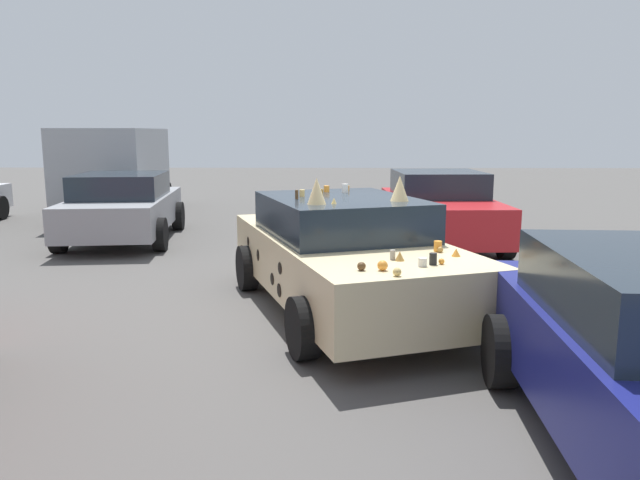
{
  "coord_description": "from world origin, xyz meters",
  "views": [
    {
      "loc": [
        -7.34,
        0.19,
        2.22
      ],
      "look_at": [
        0.0,
        0.3,
        0.9
      ],
      "focal_mm": 34.19,
      "sensor_mm": 36.0,
      "label": 1
    }
  ],
  "objects_px": {
    "art_car_decorated": "(344,254)",
    "parked_sedan_row_back_center": "(439,209)",
    "parked_van_near_left": "(117,167)",
    "parked_sedan_far_right": "(123,207)"
  },
  "relations": [
    {
      "from": "art_car_decorated",
      "to": "parked_sedan_far_right",
      "type": "xyz_separation_m",
      "value": [
        4.89,
        4.38,
        -0.03
      ]
    },
    {
      "from": "parked_sedan_far_right",
      "to": "parked_sedan_row_back_center",
      "type": "distance_m",
      "value": 6.36
    },
    {
      "from": "art_car_decorated",
      "to": "parked_van_near_left",
      "type": "relative_size",
      "value": 0.88
    },
    {
      "from": "parked_van_near_left",
      "to": "parked_sedan_far_right",
      "type": "height_order",
      "value": "parked_van_near_left"
    },
    {
      "from": "parked_sedan_row_back_center",
      "to": "parked_van_near_left",
      "type": "bearing_deg",
      "value": -121.52
    },
    {
      "from": "art_car_decorated",
      "to": "parked_van_near_left",
      "type": "xyz_separation_m",
      "value": [
        8.77,
        5.81,
        0.55
      ]
    },
    {
      "from": "parked_van_near_left",
      "to": "parked_sedan_row_back_center",
      "type": "distance_m",
      "value": 8.93
    },
    {
      "from": "art_car_decorated",
      "to": "parked_van_near_left",
      "type": "height_order",
      "value": "parked_van_near_left"
    },
    {
      "from": "art_car_decorated",
      "to": "parked_sedan_row_back_center",
      "type": "height_order",
      "value": "art_car_decorated"
    },
    {
      "from": "parked_sedan_row_back_center",
      "to": "art_car_decorated",
      "type": "bearing_deg",
      "value": -26.23
    }
  ]
}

